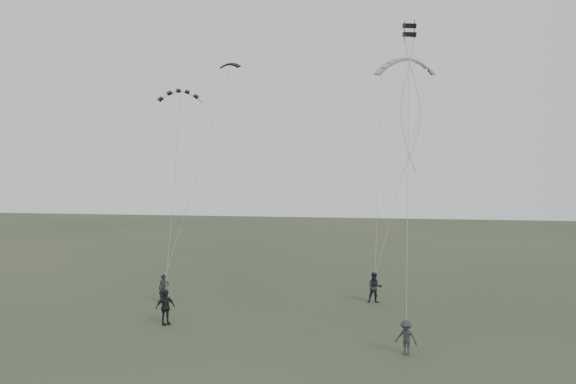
% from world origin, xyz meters
% --- Properties ---
extents(ground, '(140.00, 140.00, 0.00)m').
position_xyz_m(ground, '(0.00, 0.00, 0.00)').
color(ground, '#303E28').
rests_on(ground, ground).
extents(flyer_left, '(0.72, 0.60, 1.68)m').
position_xyz_m(flyer_left, '(-6.41, 4.98, 0.84)').
color(flyer_left, black).
rests_on(flyer_left, ground).
extents(flyer_right, '(0.99, 0.84, 1.81)m').
position_xyz_m(flyer_right, '(6.01, 7.20, 0.91)').
color(flyer_right, black).
rests_on(flyer_right, ground).
extents(flyer_center, '(1.02, 1.08, 1.79)m').
position_xyz_m(flyer_center, '(-4.39, 0.36, 0.90)').
color(flyer_center, black).
rests_on(flyer_center, ground).
extents(flyer_far, '(1.10, 0.85, 1.49)m').
position_xyz_m(flyer_far, '(7.59, -2.29, 0.75)').
color(flyer_far, '#2F2E34').
rests_on(flyer_far, ground).
extents(kite_dark_small, '(1.57, 0.77, 0.64)m').
position_xyz_m(kite_dark_small, '(-4.82, 13.74, 15.77)').
color(kite_dark_small, black).
rests_on(kite_dark_small, flyer_left).
extents(kite_pale_large, '(4.26, 2.22, 1.86)m').
position_xyz_m(kite_pale_large, '(7.86, 12.58, 15.46)').
color(kite_pale_large, '#999C9E').
rests_on(kite_pale_large, flyer_right).
extents(kite_striped, '(2.81, 1.88, 1.22)m').
position_xyz_m(kite_striped, '(-5.56, 5.72, 12.70)').
color(kite_striped, black).
rests_on(kite_striped, flyer_center).
extents(kite_box, '(0.75, 0.85, 0.80)m').
position_xyz_m(kite_box, '(7.80, 3.34, 15.11)').
color(kite_box, black).
rests_on(kite_box, flyer_far).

